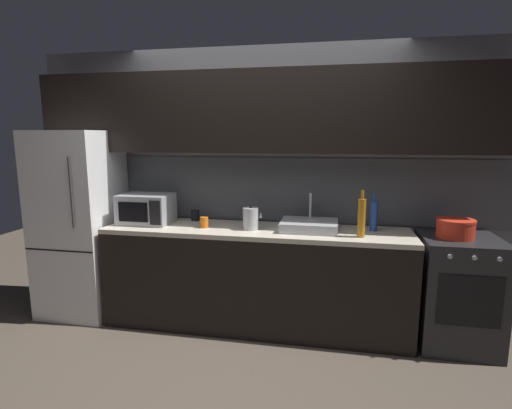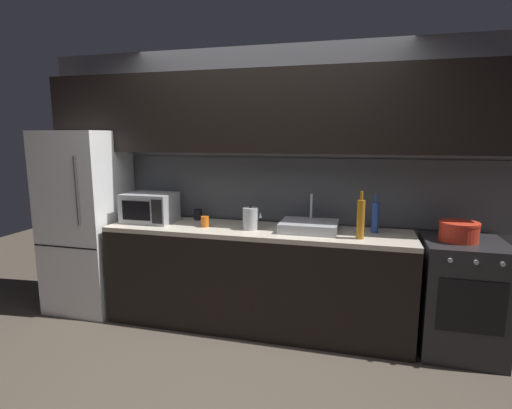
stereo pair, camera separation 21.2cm
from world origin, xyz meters
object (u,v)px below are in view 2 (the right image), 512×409
Objects in this scene: oven_range at (460,297)px; mug_dark at (198,214)px; microwave at (150,208)px; kettle at (251,218)px; refrigerator at (88,221)px; mug_teal at (252,219)px; wine_bottle_amber at (361,219)px; wine_bottle_blue at (375,217)px; mug_orange at (205,222)px; cooking_pot at (459,231)px.

mug_dark is at bearing 174.55° from oven_range.
microwave is 1.00m from kettle.
mug_dark is (1.08, 0.22, 0.08)m from refrigerator.
oven_range is 9.93× the size of mug_teal.
wine_bottle_amber is 1.16× the size of wine_bottle_blue.
refrigerator reaches higher than microwave.
refrigerator is 8.23× the size of kettle.
microwave reaches higher than oven_range.
microwave reaches higher than mug_orange.
mug_teal is (-1.08, 0.07, -0.09)m from wine_bottle_blue.
wine_bottle_amber is (2.59, -0.13, 0.19)m from refrigerator.
wine_bottle_amber is at bearing -170.81° from oven_range.
oven_range is 1.79m from kettle.
wine_bottle_blue is at bearing 2.21° from refrigerator.
kettle is 1.04m from wine_bottle_blue.
wine_bottle_amber is at bearing -170.06° from cooking_pot.
oven_range is 0.53m from cooking_pot.
wine_bottle_amber reaches higher than mug_orange.
wine_bottle_amber is at bearing -3.19° from mug_orange.
mug_dark is at bearing 174.46° from cooking_pot.
refrigerator is at bearing 179.98° from oven_range.
microwave is (0.68, 0.02, 0.16)m from refrigerator.
oven_range is at bearing -5.45° from mug_dark.
kettle is 0.65m from mug_dark.
wine_bottle_amber is 1.02m from mug_teal.
mug_dark reaches higher than oven_range.
microwave is at bearing -177.56° from wine_bottle_blue.
refrigerator is 3.41m from oven_range.
wine_bottle_blue is 3.23× the size of mug_dark.
mug_teal is at bearing 102.22° from kettle.
cooking_pot is at bearing -5.87° from mug_teal.
refrigerator is 19.26× the size of mug_teal.
kettle reaches higher than mug_orange.
mug_orange reaches higher than oven_range.
refrigerator is 1.10m from mug_dark.
mug_orange is (-0.37, -0.23, 0.00)m from mug_teal.
cooking_pot is (2.07, 0.05, 0.03)m from mug_orange.
wine_bottle_blue is at bearing -3.98° from mug_dark.
refrigerator is 2.72m from wine_bottle_blue.
kettle is at bearing -77.78° from mug_teal.
cooking_pot is at bearing 1.32° from kettle.
wine_bottle_blue is 1.12× the size of cooking_pot.
oven_range is 8.99× the size of mug_dark.
mug_dark is 1.04× the size of mug_orange.
oven_range is 2.36m from mug_dark.
refrigerator reaches higher than mug_teal.
mug_orange is 2.07m from cooking_pot.
refrigerator is at bearing -178.45° from microwave.
kettle is (1.00, -0.06, -0.04)m from microwave.
wine_bottle_blue reaches higher than mug_teal.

